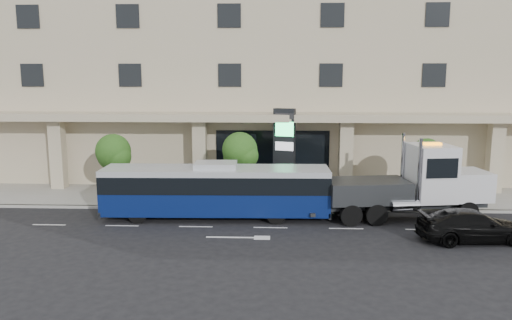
{
  "coord_description": "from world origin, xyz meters",
  "views": [
    {
      "loc": [
        0.31,
        -27.02,
        8.0
      ],
      "look_at": [
        -0.92,
        2.0,
        3.05
      ],
      "focal_mm": 35.0,
      "sensor_mm": 36.0,
      "label": 1
    }
  ],
  "objects_px": {
    "signage_pylon": "(284,151)",
    "tow_truck": "(414,185)",
    "city_bus": "(216,190)",
    "black_sedan": "(473,226)"
  },
  "relations": [
    {
      "from": "city_bus",
      "to": "tow_truck",
      "type": "height_order",
      "value": "tow_truck"
    },
    {
      "from": "signage_pylon",
      "to": "black_sedan",
      "type": "bearing_deg",
      "value": -26.29
    },
    {
      "from": "city_bus",
      "to": "black_sedan",
      "type": "height_order",
      "value": "city_bus"
    },
    {
      "from": "signage_pylon",
      "to": "tow_truck",
      "type": "bearing_deg",
      "value": -16.75
    },
    {
      "from": "signage_pylon",
      "to": "city_bus",
      "type": "bearing_deg",
      "value": -106.46
    },
    {
      "from": "tow_truck",
      "to": "city_bus",
      "type": "bearing_deg",
      "value": 174.18
    },
    {
      "from": "city_bus",
      "to": "black_sedan",
      "type": "xyz_separation_m",
      "value": [
        12.96,
        -3.47,
        -0.86
      ]
    },
    {
      "from": "black_sedan",
      "to": "signage_pylon",
      "type": "bearing_deg",
      "value": 39.88
    },
    {
      "from": "tow_truck",
      "to": "black_sedan",
      "type": "height_order",
      "value": "tow_truck"
    },
    {
      "from": "city_bus",
      "to": "signage_pylon",
      "type": "distance_m",
      "value": 6.93
    }
  ]
}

